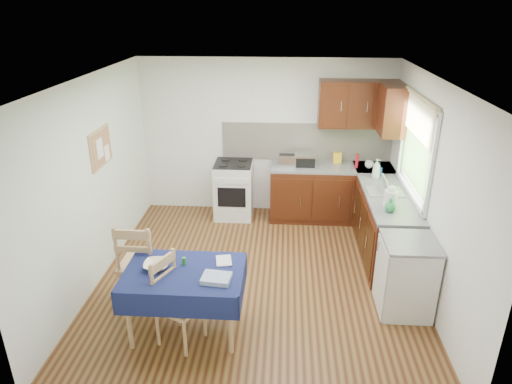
# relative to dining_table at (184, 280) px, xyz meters

# --- Properties ---
(floor) EXTENTS (4.20, 4.20, 0.00)m
(floor) POSITION_rel_dining_table_xyz_m (0.69, 1.07, -0.63)
(floor) COLOR #442212
(floor) RESTS_ON ground
(ceiling) EXTENTS (4.00, 4.20, 0.02)m
(ceiling) POSITION_rel_dining_table_xyz_m (0.69, 1.07, 1.87)
(ceiling) COLOR white
(ceiling) RESTS_ON wall_back
(wall_back) EXTENTS (4.00, 0.02, 2.50)m
(wall_back) POSITION_rel_dining_table_xyz_m (0.69, 3.17, 0.62)
(wall_back) COLOR white
(wall_back) RESTS_ON ground
(wall_front) EXTENTS (4.00, 0.02, 2.50)m
(wall_front) POSITION_rel_dining_table_xyz_m (0.69, -1.03, 0.62)
(wall_front) COLOR white
(wall_front) RESTS_ON ground
(wall_left) EXTENTS (0.02, 4.20, 2.50)m
(wall_left) POSITION_rel_dining_table_xyz_m (-1.31, 1.07, 0.62)
(wall_left) COLOR white
(wall_left) RESTS_ON ground
(wall_right) EXTENTS (0.02, 4.20, 2.50)m
(wall_right) POSITION_rel_dining_table_xyz_m (2.69, 1.07, 0.62)
(wall_right) COLOR white
(wall_right) RESTS_ON ground
(base_cabinets) EXTENTS (1.90, 2.30, 0.86)m
(base_cabinets) POSITION_rel_dining_table_xyz_m (2.05, 2.32, -0.20)
(base_cabinets) COLOR black
(base_cabinets) RESTS_ON ground
(worktop_back) EXTENTS (1.90, 0.60, 0.04)m
(worktop_back) POSITION_rel_dining_table_xyz_m (1.74, 2.87, 0.25)
(worktop_back) COLOR slate
(worktop_back) RESTS_ON base_cabinets
(worktop_right) EXTENTS (0.60, 1.70, 0.04)m
(worktop_right) POSITION_rel_dining_table_xyz_m (2.39, 1.72, 0.25)
(worktop_right) COLOR slate
(worktop_right) RESTS_ON base_cabinets
(worktop_corner) EXTENTS (0.60, 0.60, 0.04)m
(worktop_corner) POSITION_rel_dining_table_xyz_m (2.39, 2.87, 0.25)
(worktop_corner) COLOR slate
(worktop_corner) RESTS_ON base_cabinets
(splashback) EXTENTS (2.70, 0.02, 0.60)m
(splashback) POSITION_rel_dining_table_xyz_m (1.34, 3.15, 0.57)
(splashback) COLOR beige
(splashback) RESTS_ON wall_back
(upper_cabinets) EXTENTS (1.20, 0.85, 0.70)m
(upper_cabinets) POSITION_rel_dining_table_xyz_m (2.22, 2.87, 1.22)
(upper_cabinets) COLOR black
(upper_cabinets) RESTS_ON wall_back
(stove) EXTENTS (0.60, 0.61, 0.92)m
(stove) POSITION_rel_dining_table_xyz_m (0.19, 2.86, -0.18)
(stove) COLOR silver
(stove) RESTS_ON ground
(window) EXTENTS (0.04, 1.48, 1.26)m
(window) POSITION_rel_dining_table_xyz_m (2.66, 1.77, 1.02)
(window) COLOR #345924
(window) RESTS_ON wall_right
(fridge) EXTENTS (0.58, 0.60, 0.89)m
(fridge) POSITION_rel_dining_table_xyz_m (2.39, 0.52, -0.19)
(fridge) COLOR silver
(fridge) RESTS_ON ground
(corkboard) EXTENTS (0.04, 0.62, 0.47)m
(corkboard) POSITION_rel_dining_table_xyz_m (-1.28, 1.37, 0.96)
(corkboard) COLOR #A58752
(corkboard) RESTS_ON wall_left
(dining_table) EXTENTS (1.22, 0.83, 0.74)m
(dining_table) POSITION_rel_dining_table_xyz_m (0.00, 0.00, 0.00)
(dining_table) COLOR #0F1B3E
(dining_table) RESTS_ON ground
(chair_far) EXTENTS (0.47, 0.47, 1.05)m
(chair_far) POSITION_rel_dining_table_xyz_m (-0.62, 0.46, -0.08)
(chair_far) COLOR #A58752
(chair_far) RESTS_ON ground
(chair_near) EXTENTS (0.56, 0.56, 0.96)m
(chair_near) POSITION_rel_dining_table_xyz_m (-0.06, -0.14, -0.13)
(chair_near) COLOR #A58752
(chair_near) RESTS_ON ground
(toaster) EXTENTS (0.28, 0.17, 0.21)m
(toaster) POSITION_rel_dining_table_xyz_m (1.04, 2.79, 0.36)
(toaster) COLOR silver
(toaster) RESTS_ON worktop_back
(sandwich_press) EXTENTS (0.31, 0.27, 0.18)m
(sandwich_press) POSITION_rel_dining_table_xyz_m (1.31, 2.87, 0.35)
(sandwich_press) COLOR black
(sandwich_press) RESTS_ON worktop_back
(sauce_bottle) EXTENTS (0.05, 0.05, 0.22)m
(sauce_bottle) POSITION_rel_dining_table_xyz_m (2.11, 2.82, 0.37)
(sauce_bottle) COLOR red
(sauce_bottle) RESTS_ON worktop_back
(yellow_packet) EXTENTS (0.13, 0.09, 0.17)m
(yellow_packet) POSITION_rel_dining_table_xyz_m (1.83, 3.02, 0.35)
(yellow_packet) COLOR yellow
(yellow_packet) RESTS_ON worktop_back
(dish_rack) EXTENTS (0.46, 0.35, 0.22)m
(dish_rack) POSITION_rel_dining_table_xyz_m (2.36, 1.85, 0.29)
(dish_rack) COLOR #95949A
(dish_rack) RESTS_ON worktop_right
(kettle) EXTENTS (0.17, 0.17, 0.28)m
(kettle) POSITION_rel_dining_table_xyz_m (2.33, 1.39, 0.39)
(kettle) COLOR silver
(kettle) RESTS_ON worktop_right
(cup) EXTENTS (0.14, 0.14, 0.10)m
(cup) POSITION_rel_dining_table_xyz_m (2.30, 2.81, 0.32)
(cup) COLOR white
(cup) RESTS_ON worktop_back
(soap_bottle_a) EXTENTS (0.16, 0.16, 0.29)m
(soap_bottle_a) POSITION_rel_dining_table_xyz_m (2.33, 2.38, 0.41)
(soap_bottle_a) COLOR silver
(soap_bottle_a) RESTS_ON worktop_right
(soap_bottle_b) EXTENTS (0.13, 0.13, 0.20)m
(soap_bottle_b) POSITION_rel_dining_table_xyz_m (2.37, 2.47, 0.37)
(soap_bottle_b) COLOR #1D50AB
(soap_bottle_b) RESTS_ON worktop_right
(soap_bottle_c) EXTENTS (0.19, 0.19, 0.18)m
(soap_bottle_c) POSITION_rel_dining_table_xyz_m (2.30, 1.23, 0.35)
(soap_bottle_c) COLOR #227F3D
(soap_bottle_c) RESTS_ON worktop_right
(plate_bowl) EXTENTS (0.27, 0.27, 0.06)m
(plate_bowl) POSITION_rel_dining_table_xyz_m (-0.29, 0.04, 0.14)
(plate_bowl) COLOR #F7ECCA
(plate_bowl) RESTS_ON dining_table
(book) EXTENTS (0.20, 0.24, 0.02)m
(book) POSITION_rel_dining_table_xyz_m (0.31, 0.20, 0.11)
(book) COLOR white
(book) RESTS_ON dining_table
(spice_jar) EXTENTS (0.04, 0.04, 0.08)m
(spice_jar) POSITION_rel_dining_table_xyz_m (-0.02, 0.13, 0.15)
(spice_jar) COLOR #227E26
(spice_jar) RESTS_ON dining_table
(tea_towel) EXTENTS (0.30, 0.25, 0.05)m
(tea_towel) POSITION_rel_dining_table_xyz_m (0.36, -0.14, 0.13)
(tea_towel) COLOR navy
(tea_towel) RESTS_ON dining_table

